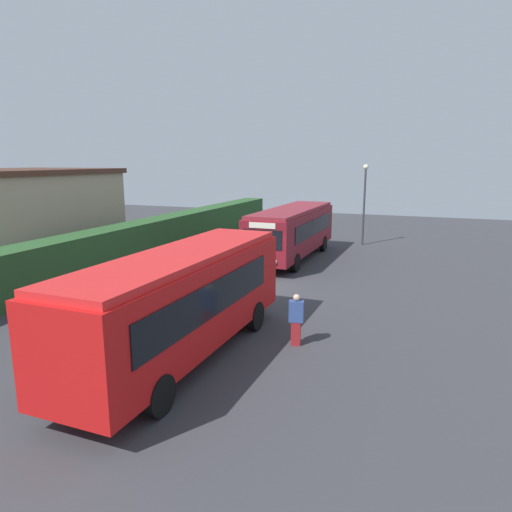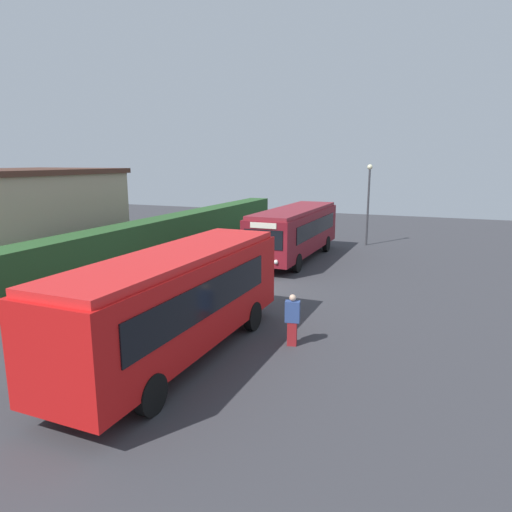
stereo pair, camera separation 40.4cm
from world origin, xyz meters
name	(u,v)px [view 1 (the left image)]	position (x,y,z in m)	size (l,w,h in m)	color
ground_plane	(246,287)	(0.00, 0.00, 0.00)	(64.00, 64.00, 0.00)	#38383D
bus_red	(182,298)	(-7.87, -1.22, 1.85)	(9.71, 2.62, 3.22)	red
bus_maroon	(292,230)	(6.80, -0.22, 1.77)	(10.08, 2.72, 3.05)	maroon
person_left	(26,351)	(-10.76, 1.80, 0.92)	(0.48, 0.44, 1.74)	olive
person_center	(296,319)	(-5.72, -4.06, 0.88)	(0.34, 0.50, 1.68)	maroon
hedge_row	(102,251)	(0.00, 8.08, 1.13)	(44.00, 1.73, 2.26)	#285026
depot_building	(14,216)	(0.42, 14.48, 2.66)	(10.90, 7.78, 5.31)	tan
traffic_cone	(169,259)	(2.97, 5.90, 0.30)	(0.36, 0.36, 0.60)	orange
lamppost	(365,195)	(13.14, -3.47, 3.46)	(0.36, 0.36, 5.53)	#38383D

